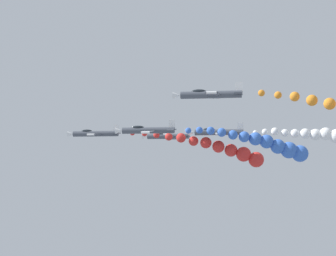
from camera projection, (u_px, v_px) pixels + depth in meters
The scene contains 7 objects.
airplane_lead at pixel (95, 134), 104.86m from camera, with size 9.55×10.35×2.46m.
smoke_trail_lead at pixel (225, 150), 102.01m from camera, with size 4.16×25.56×7.18m.
airplane_left_inner at pixel (147, 130), 91.45m from camera, with size 9.52×10.35×2.67m.
smoke_trail_left_inner at pixel (272, 145), 90.57m from camera, with size 5.80×20.56×5.91m.
airplane_right_inner at pixel (167, 136), 115.16m from camera, with size 9.57×10.35×2.34m.
airplane_left_outer at pixel (218, 132), 101.02m from camera, with size 9.54×10.35×2.60m.
airplane_right_outer at pixel (210, 94), 79.13m from camera, with size 9.56×10.35×2.35m.
Camera 1 is at (-96.70, -14.76, 130.10)m, focal length 57.43 mm.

